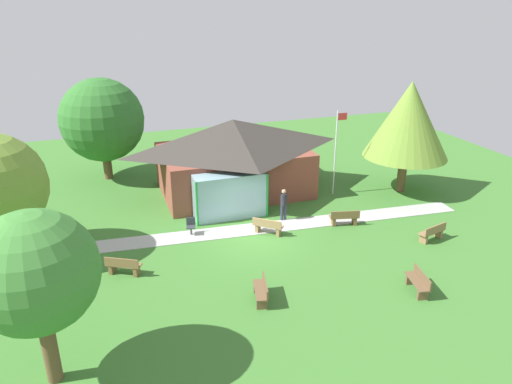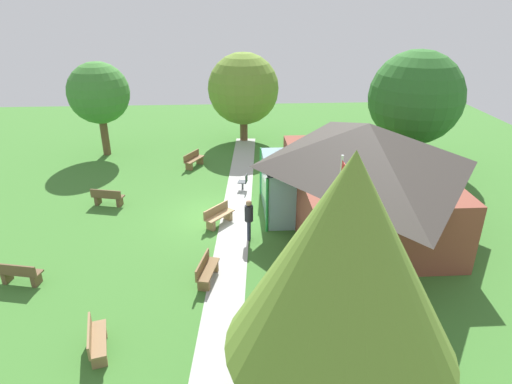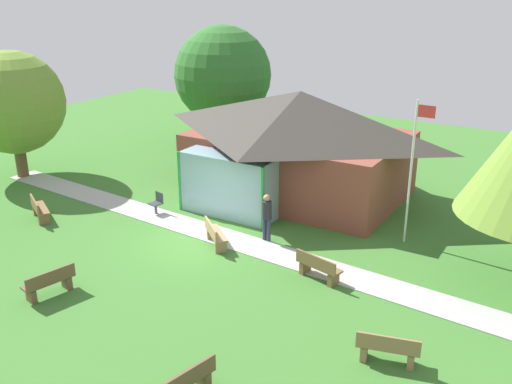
{
  "view_description": "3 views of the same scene",
  "coord_description": "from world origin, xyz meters",
  "views": [
    {
      "loc": [
        -6.79,
        -19.95,
        10.84
      ],
      "look_at": [
        0.94,
        2.47,
        1.31
      ],
      "focal_mm": 33.85,
      "sensor_mm": 36.0,
      "label": 1
    },
    {
      "loc": [
        17.51,
        0.73,
        9.07
      ],
      "look_at": [
        -0.27,
        1.76,
        1.03
      ],
      "focal_mm": 30.85,
      "sensor_mm": 36.0,
      "label": 2
    },
    {
      "loc": [
        11.25,
        -14.6,
        8.68
      ],
      "look_at": [
        0.68,
        2.92,
        1.06
      ],
      "focal_mm": 40.44,
      "sensor_mm": 36.0,
      "label": 3
    }
  ],
  "objects": [
    {
      "name": "bench_front_right",
      "position": [
        4.62,
        -6.58,
        0.4
      ],
      "size": [
        0.75,
        1.56,
        0.84
      ],
      "rotation": [
        0.0,
        0.0,
        1.35
      ],
      "color": "brown",
      "rests_on": "ground_plane"
    },
    {
      "name": "tree_behind_pavilion_left",
      "position": [
        -6.24,
        10.96,
        3.83
      ],
      "size": [
        5.17,
        5.17,
        6.43
      ],
      "color": "brown",
      "rests_on": "ground_plane"
    },
    {
      "name": "pavilion",
      "position": [
        0.76,
        6.05,
        2.29
      ],
      "size": [
        9.41,
        7.53,
        4.4
      ],
      "color": "brown",
      "rests_on": "ground_plane"
    },
    {
      "name": "bench_lawn_far_right",
      "position": [
        7.98,
        -3.11,
        0.4
      ],
      "size": [
        1.56,
        0.8,
        0.84
      ],
      "rotation": [
        0.0,
        0.0,
        0.25
      ],
      "color": "olive",
      "rests_on": "ground_plane"
    },
    {
      "name": "patio_chair_west",
      "position": [
        -2.85,
        1.29,
        0.42
      ],
      "size": [
        0.53,
        0.53,
        0.86
      ],
      "rotation": [
        0.0,
        0.0,
        2.92
      ],
      "color": "#33383D",
      "rests_on": "ground_plane"
    },
    {
      "name": "bench_mid_right",
      "position": [
        4.8,
        -0.24,
        0.4
      ],
      "size": [
        1.56,
        0.78,
        0.84
      ],
      "rotation": [
        0.0,
        0.0,
        6.05
      ],
      "color": "brown",
      "rests_on": "ground_plane"
    },
    {
      "name": "tree_west_hedge",
      "position": [
        -11.18,
        1.57,
        3.47
      ],
      "size": [
        4.6,
        4.6,
        5.78
      ],
      "color": "brown",
      "rests_on": "ground_plane"
    },
    {
      "name": "bench_front_center",
      "position": [
        -1.45,
        -5.12,
        0.4
      ],
      "size": [
        0.77,
        1.56,
        0.84
      ],
      "rotation": [
        0.0,
        0.0,
        1.34
      ],
      "color": "brown",
      "rests_on": "ground_plane"
    },
    {
      "name": "tree_east_hedge",
      "position": [
        10.34,
        2.91,
        4.37
      ],
      "size": [
        4.88,
        4.88,
        6.59
      ],
      "color": "brown",
      "rests_on": "ground_plane"
    },
    {
      "name": "bench_mid_left",
      "position": [
        -6.32,
        -1.47,
        0.4
      ],
      "size": [
        1.52,
        1.12,
        0.84
      ],
      "rotation": [
        0.0,
        0.0,
        5.77
      ],
      "color": "brown",
      "rests_on": "ground_plane"
    },
    {
      "name": "flagpole",
      "position": [
        6.27,
        3.77,
        2.79
      ],
      "size": [
        0.64,
        0.08,
        5.02
      ],
      "color": "silver",
      "rests_on": "ground_plane"
    },
    {
      "name": "bench_rear_near_path",
      "position": [
        0.74,
        0.09,
        0.4
      ],
      "size": [
        1.43,
        1.31,
        0.84
      ],
      "rotation": [
        0.0,
        0.0,
        5.58
      ],
      "color": "#9E7A51",
      "rests_on": "ground_plane"
    },
    {
      "name": "visitor_on_path",
      "position": [
        2.07,
        1.34,
        1.02
      ],
      "size": [
        0.34,
        0.34,
        1.74
      ],
      "rotation": [
        0.0,
        0.0,
        3.02
      ],
      "color": "#2D3347",
      "rests_on": "ground_plane"
    },
    {
      "name": "tree_lawn_corner",
      "position": [
        -8.82,
        -6.99,
        3.76
      ],
      "size": [
        3.58,
        3.58,
        5.58
      ],
      "color": "brown",
      "rests_on": "ground_plane"
    },
    {
      "name": "footpath",
      "position": [
        0.0,
        0.83,
        0.01
      ],
      "size": [
        23.01,
        3.04,
        0.03
      ],
      "primitive_type": "cube",
      "rotation": [
        0.0,
        0.0,
        -0.08
      ],
      "color": "#ADADA8",
      "rests_on": "ground_plane"
    },
    {
      "name": "ground_plane",
      "position": [
        0.0,
        0.0,
        0.0
      ],
      "size": [
        44.0,
        44.0,
        0.0
      ],
      "primitive_type": "plane",
      "color": "#3D752D"
    }
  ]
}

